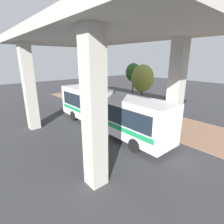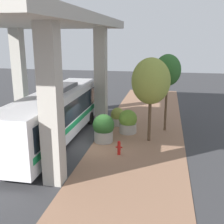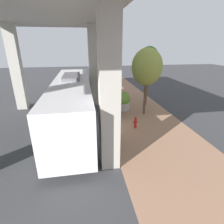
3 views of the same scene
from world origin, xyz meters
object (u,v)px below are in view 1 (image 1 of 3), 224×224
object	(u,v)px
planter_middle	(128,112)
street_tree_far	(142,78)
planter_front	(107,106)
street_tree_near	(133,73)
bus	(107,108)
planter_back	(123,106)
fire_hydrant	(151,118)

from	to	relation	value
planter_middle	street_tree_far	xyz separation A→B (m)	(-2.99, -0.80, 3.13)
planter_front	street_tree_near	distance (m)	5.38
bus	street_tree_near	size ratio (longest dim) A/B	2.24
bus	street_tree_far	distance (m)	6.59
planter_middle	planter_back	size ratio (longest dim) A/B	1.10
planter_back	street_tree_near	xyz separation A→B (m)	(-2.68, -1.07, 3.68)
planter_back	street_tree_near	distance (m)	4.67
fire_hydrant	street_tree_far	xyz separation A→B (m)	(-1.61, -2.72, 3.64)
street_tree_far	planter_back	bearing A→B (deg)	-39.19
planter_front	planter_middle	world-z (taller)	planter_middle
planter_front	planter_middle	xyz separation A→B (m)	(0.29, 3.80, 0.26)
fire_hydrant	planter_back	distance (m)	4.07
street_tree_far	bus	bearing A→B (deg)	11.38
fire_hydrant	planter_middle	distance (m)	2.41
fire_hydrant	planter_back	world-z (taller)	planter_back
street_tree_near	street_tree_far	bearing A→B (deg)	66.59
planter_front	street_tree_near	size ratio (longest dim) A/B	0.25
planter_middle	street_tree_far	size ratio (longest dim) A/B	0.34
bus	fire_hydrant	bearing A→B (deg)	161.71
fire_hydrant	planter_middle	size ratio (longest dim) A/B	0.46
planter_front	planter_middle	size ratio (longest dim) A/B	0.75
planter_middle	street_tree_far	distance (m)	4.40
street_tree_far	street_tree_near	bearing A→B (deg)	-113.41
bus	planter_back	distance (m)	5.27
bus	planter_back	world-z (taller)	bus
planter_front	planter_middle	bearing A→B (deg)	85.69
fire_hydrant	planter_front	distance (m)	5.83
street_tree_near	planter_middle	bearing A→B (deg)	38.47
planter_middle	street_tree_near	world-z (taller)	street_tree_near
street_tree_near	bus	bearing A→B (deg)	26.94
fire_hydrant	planter_front	size ratio (longest dim) A/B	0.62
bus	street_tree_near	world-z (taller)	street_tree_near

